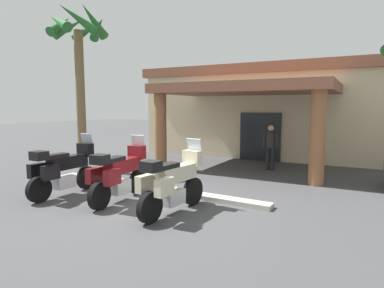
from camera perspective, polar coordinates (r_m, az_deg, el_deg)
name	(u,v)px	position (r m, az deg, el deg)	size (l,w,h in m)	color
ground_plane	(157,204)	(8.18, -6.14, -10.34)	(80.00, 80.00, 0.00)	#424244
motel_building	(278,110)	(17.67, 14.76, 5.67)	(12.67, 11.32, 4.26)	beige
motorcycle_black	(63,170)	(9.37, -21.47, -4.19)	(0.71, 2.21, 1.61)	black
motorcycle_maroon	(119,174)	(8.38, -12.54, -5.12)	(0.74, 2.21, 1.61)	black
motorcycle_cream	(172,183)	(7.29, -3.42, -6.73)	(0.73, 2.21, 1.61)	black
pedestrian	(270,144)	(12.49, 13.49, -0.03)	(0.53, 0.32, 1.69)	black
palm_tree_roadside	(79,47)	(13.00, -19.06, 15.58)	(2.17, 2.23, 5.91)	brown
curb_strip	(151,188)	(9.47, -7.10, -7.62)	(6.99, 0.36, 0.12)	#ADA89E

